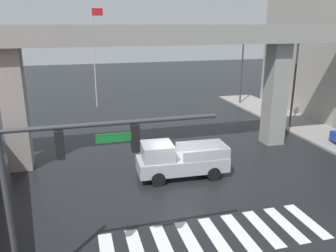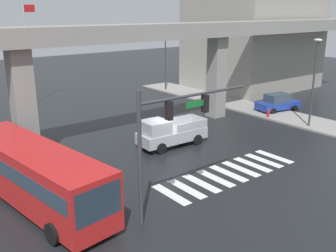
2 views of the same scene
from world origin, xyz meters
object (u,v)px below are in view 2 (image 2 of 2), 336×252
at_px(fire_hydrant, 268,114).
at_px(flagpole, 28,47).
at_px(sedan_blue, 278,103).
at_px(pickup_truck, 169,133).
at_px(street_lamp_near_corner, 315,73).
at_px(city_bus, 34,172).
at_px(traffic_signal_mast, 171,125).
at_px(street_lamp_far_north, 165,53).
at_px(street_lamp_mid_block, 221,60).

xyz_separation_m(fire_hydrant, flagpole, (-14.60, 18.41, 5.37)).
relative_size(sedan_blue, flagpole, 0.45).
xyz_separation_m(pickup_truck, street_lamp_near_corner, (11.95, -3.64, 3.57)).
xyz_separation_m(city_bus, flagpole, (7.41, 21.11, 4.08)).
xyz_separation_m(traffic_signal_mast, fire_hydrant, (17.27, 7.58, -3.95)).
distance_m(city_bus, flagpole, 22.74).
bearing_deg(street_lamp_far_north, city_bus, -140.86).
xyz_separation_m(street_lamp_mid_block, fire_hydrant, (-0.40, -6.44, -4.13)).
relative_size(street_lamp_far_north, flagpole, 0.72).
bearing_deg(fire_hydrant, pickup_truck, -179.00).
xyz_separation_m(city_bus, street_lamp_mid_block, (22.41, 9.14, 2.83)).
bearing_deg(traffic_signal_mast, street_lamp_far_north, 52.60).
bearing_deg(sedan_blue, traffic_signal_mast, -156.68).
height_order(pickup_truck, traffic_signal_mast, traffic_signal_mast).
xyz_separation_m(street_lamp_far_north, fire_hydrant, (-0.40, -15.53, -4.13)).
bearing_deg(sedan_blue, street_lamp_far_north, 99.32).
relative_size(street_lamp_mid_block, street_lamp_far_north, 1.00).
bearing_deg(street_lamp_near_corner, city_bus, 177.10).
bearing_deg(fire_hydrant, sedan_blue, 20.94).
distance_m(traffic_signal_mast, street_lamp_mid_block, 22.55).
relative_size(pickup_truck, street_lamp_mid_block, 0.72).
distance_m(sedan_blue, street_lamp_far_north, 15.13).
distance_m(traffic_signal_mast, street_lamp_far_north, 29.09).
relative_size(city_bus, street_lamp_mid_block, 1.52).
distance_m(city_bus, street_lamp_near_corner, 22.61).
height_order(pickup_truck, fire_hydrant, pickup_truck).
bearing_deg(street_lamp_mid_block, flagpole, 141.40).
xyz_separation_m(pickup_truck, street_lamp_far_north, (11.95, 15.73, 3.57)).
relative_size(pickup_truck, sedan_blue, 1.14).
bearing_deg(pickup_truck, street_lamp_near_corner, -16.92).
relative_size(street_lamp_near_corner, flagpole, 0.72).
bearing_deg(street_lamp_far_north, sedan_blue, -80.68).
height_order(traffic_signal_mast, street_lamp_far_north, street_lamp_far_north).
distance_m(street_lamp_mid_block, street_lamp_far_north, 9.10).
height_order(street_lamp_near_corner, street_lamp_mid_block, same).
bearing_deg(flagpole, pickup_truck, -80.70).
height_order(city_bus, traffic_signal_mast, traffic_signal_mast).
relative_size(traffic_signal_mast, street_lamp_far_north, 0.90).
distance_m(street_lamp_near_corner, street_lamp_far_north, 19.37).
distance_m(city_bus, fire_hydrant, 22.21).
xyz_separation_m(city_bus, street_lamp_near_corner, (22.41, -1.14, 2.83)).
bearing_deg(traffic_signal_mast, pickup_truck, 52.23).
bearing_deg(pickup_truck, city_bus, -166.56).
height_order(traffic_signal_mast, flagpole, flagpole).
xyz_separation_m(street_lamp_mid_block, flagpole, (-15.00, 11.97, 1.24)).
relative_size(street_lamp_near_corner, street_lamp_far_north, 1.00).
height_order(sedan_blue, street_lamp_mid_block, street_lamp_mid_block).
bearing_deg(pickup_truck, flagpole, 99.30).
bearing_deg(street_lamp_near_corner, sedan_blue, 64.14).
bearing_deg(sedan_blue, fire_hydrant, -159.06).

